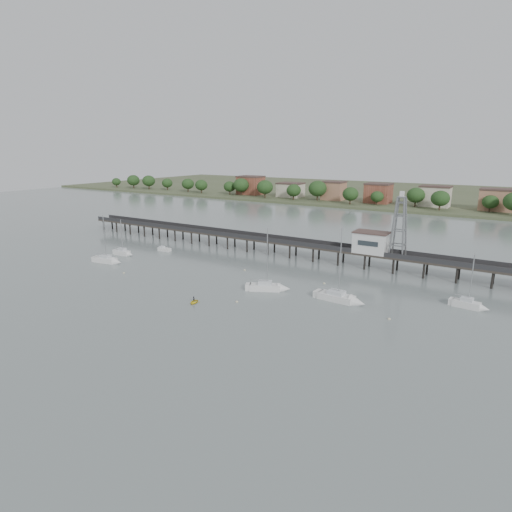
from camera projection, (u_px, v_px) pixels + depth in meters
The scene contains 14 objects.
ground_plane at pixel (107, 330), 70.64m from camera, with size 500.00×500.00×0.00m, color slate.
pier at pixel (282, 242), 118.94m from camera, with size 150.00×5.00×5.50m.
pier_building at pixel (371, 242), 105.31m from camera, with size 8.40×5.40×5.30m.
lattice_tower at pixel (399, 227), 100.87m from camera, with size 3.20×3.20×15.50m.
sailboat_e at pixel (471, 305), 79.84m from camera, with size 6.60×2.62×10.79m.
sailboat_c at pixel (272, 288), 90.03m from camera, with size 8.80×6.02×14.14m.
sailboat_d at pixel (344, 299), 83.17m from camera, with size 9.74×3.47×15.68m.
sailboat_a at pixel (109, 261), 111.66m from camera, with size 8.38×3.54×13.43m.
sailboat_b at pixel (124, 253), 119.65m from camera, with size 6.35×2.22×10.53m.
white_tender at pixel (164, 249), 124.79m from camera, with size 4.01×1.78×1.54m.
yellow_dinghy at pixel (194, 303), 82.93m from camera, with size 1.82×0.53×2.55m, color yellow.
dinghy_occupant at pixel (194, 303), 82.93m from camera, with size 0.41×1.13×0.27m, color black.
mooring_buoys at pixel (229, 280), 96.81m from camera, with size 77.09×20.51×0.39m.
far_shore at pixel (421, 195), 266.77m from camera, with size 500.00×170.00×10.40m.
Camera 1 is at (55.85, -42.24, 29.14)m, focal length 30.00 mm.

